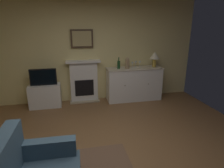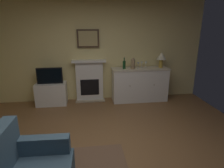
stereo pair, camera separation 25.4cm
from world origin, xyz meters
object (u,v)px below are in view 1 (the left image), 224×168
Objects in this scene: vase_decorative at (127,63)px; tv_set at (43,77)px; fireplace_unit at (84,81)px; wine_glass_left at (132,64)px; wine_glass_right at (140,63)px; wine_bottle at (119,65)px; framed_picture at (82,39)px; table_lamp at (155,56)px; wine_glass_center at (136,63)px; tv_cabinet at (45,96)px; sideboard_cabinet at (134,84)px.

vase_decorative is 2.10m from tv_set.
fireplace_unit reaches higher than tv_set.
wine_glass_right is at bearing 15.14° from wine_glass_left.
wine_glass_left is (0.36, -0.02, 0.01)m from wine_bottle.
framed_picture is 1.94m from table_lamp.
wine_glass_left reaches higher than tv_set.
vase_decorative reaches higher than wine_glass_left.
fireplace_unit is 1.44m from wine_glass_center.
framed_picture is at bearing 13.31° from tv_set.
fireplace_unit is 1.22m from vase_decorative.
wine_bottle reaches higher than wine_glass_center.
table_lamp is at bearing 3.74° from vase_decorative.
vase_decorative is at bearing -9.10° from wine_bottle.
wine_glass_right is at bearing 0.10° from tv_cabinet.
table_lamp is (1.87, -0.22, -0.47)m from framed_picture.
tv_set is at bearing -179.80° from sideboard_cabinet.
wine_glass_right reaches higher than sideboard_cabinet.
fireplace_unit is at bearing 173.88° from wine_glass_center.
tv_cabinet is (-0.98, -0.21, -1.35)m from framed_picture.
wine_bottle is at bearing -174.31° from wine_glass_center.
wine_bottle is (0.89, -0.19, 0.44)m from fireplace_unit.
tv_set is at bearing -90.00° from tv_cabinet.
fireplace_unit reaches higher than wine_glass_center.
tv_set is (-2.44, -0.03, -0.24)m from wine_glass_right.
table_lamp is (1.87, -0.18, 0.61)m from fireplace_unit.
tv_cabinet is (-1.86, 0.03, -0.71)m from wine_bottle.
wine_glass_right is at bearing -6.40° from wine_glass_center.
fireplace_unit is at bearing 170.12° from wine_glass_left.
wine_glass_left reaches higher than sideboard_cabinet.
wine_glass_center is 0.27× the size of tv_set.
framed_picture is 1.68m from tv_cabinet.
sideboard_cabinet is at bearing -180.00° from table_lamp.
tv_cabinet is (-2.44, -0.00, -0.72)m from wine_glass_right.
sideboard_cabinet is 2.30m from tv_cabinet.
sideboard_cabinet is 2.37× the size of tv_set.
wine_glass_center is 0.11m from wine_glass_right.
framed_picture is 1.79m from sideboard_cabinet.
fireplace_unit is at bearing 10.77° from tv_set.
table_lamp is at bearing -5.42° from fireplace_unit.
wine_glass_center is at bearing 173.60° from wine_glass_right.
wine_bottle is at bearing 176.03° from wine_glass_left.
wine_glass_center reaches higher than tv_cabinet.
vase_decorative is 2.21m from tv_cabinet.
framed_picture reaches higher than tv_cabinet.
vase_decorative reaches higher than wine_glass_center.
sideboard_cabinet is at bearing -7.64° from fireplace_unit.
framed_picture is 1.29m from vase_decorative.
fireplace_unit is at bearing 167.77° from wine_bottle.
framed_picture is at bearing 173.21° from table_lamp.
wine_glass_center reaches higher than sideboard_cabinet.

